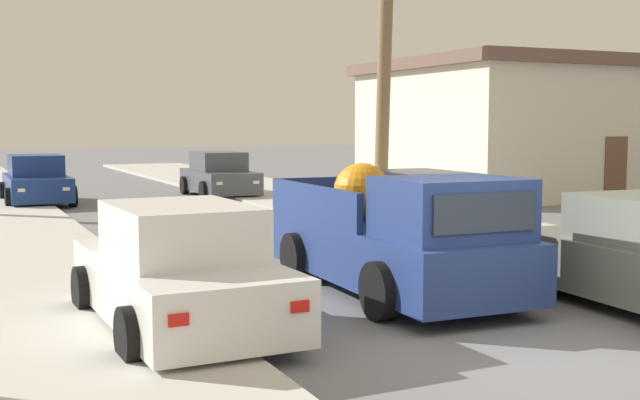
# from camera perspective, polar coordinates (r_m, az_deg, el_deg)

# --- Properties ---
(ground_plane) EXTENTS (160.00, 160.00, 0.00)m
(ground_plane) POSITION_cam_1_polar(r_m,az_deg,el_deg) (9.03, 15.27, -10.82)
(ground_plane) COLOR slate
(sidewalk_right) EXTENTS (4.60, 60.00, 0.12)m
(sidewalk_right) POSITION_cam_1_polar(r_m,az_deg,el_deg) (21.61, 5.07, -1.11)
(sidewalk_right) COLOR beige
(sidewalk_right) RESTS_ON ground
(curb_left) EXTENTS (0.16, 60.00, 0.10)m
(curb_left) POSITION_cam_1_polar(r_m,az_deg,el_deg) (18.82, -20.27, -2.42)
(curb_left) COLOR silver
(curb_left) RESTS_ON ground
(curb_right) EXTENTS (0.16, 60.00, 0.10)m
(curb_right) POSITION_cam_1_polar(r_m,az_deg,el_deg) (21.18, 2.96, -1.25)
(curb_right) COLOR silver
(curb_right) RESTS_ON ground
(pickup_truck) EXTENTS (2.32, 5.26, 1.89)m
(pickup_truck) POSITION_cam_1_polar(r_m,az_deg,el_deg) (11.89, 5.46, -2.76)
(pickup_truck) COLOR navy
(pickup_truck) RESTS_ON ground
(car_left_near) EXTENTS (2.07, 4.28, 1.54)m
(car_left_near) POSITION_cam_1_polar(r_m,az_deg,el_deg) (16.55, 7.10, -0.84)
(car_left_near) COLOR black
(car_left_near) RESTS_ON ground
(car_right_near) EXTENTS (2.03, 4.26, 1.54)m
(car_right_near) POSITION_cam_1_polar(r_m,az_deg,el_deg) (26.76, -19.34, 1.25)
(car_right_near) COLOR navy
(car_right_near) RESTS_ON ground
(car_left_mid) EXTENTS (2.12, 4.30, 1.54)m
(car_left_mid) POSITION_cam_1_polar(r_m,az_deg,el_deg) (9.95, -9.87, -4.99)
(car_left_mid) COLOR silver
(car_left_mid) RESTS_ON ground
(car_left_far) EXTENTS (2.10, 4.29, 1.54)m
(car_left_far) POSITION_cam_1_polar(r_m,az_deg,el_deg) (28.20, -7.12, 1.71)
(car_left_far) COLOR #474C56
(car_left_far) RESTS_ON ground
(roadside_house) EXTENTS (10.41, 8.93, 4.72)m
(roadside_house) POSITION_cam_1_polar(r_m,az_deg,el_deg) (30.49, 14.53, 4.99)
(roadside_house) COLOR beige
(roadside_house) RESTS_ON ground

